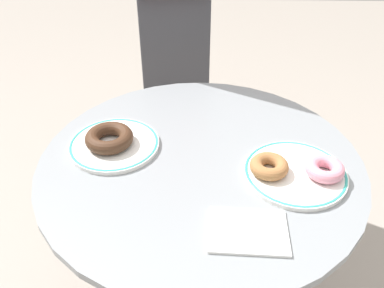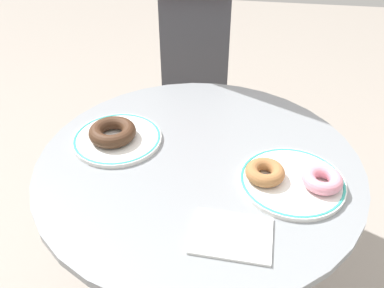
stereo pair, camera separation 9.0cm
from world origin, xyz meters
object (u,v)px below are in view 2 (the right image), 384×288
object	(u,v)px
cafe_table	(198,226)
donut_cinnamon	(265,172)
plate_left	(117,139)
plate_right	(292,181)
donut_pink_frosted	(322,180)
donut_chocolate	(112,132)
paper_napkin	(232,235)
person_figure	(194,0)

from	to	relation	value
cafe_table	donut_cinnamon	world-z (taller)	donut_cinnamon
plate_left	plate_right	world-z (taller)	same
donut_pink_frosted	cafe_table	bearing A→B (deg)	167.88
donut_chocolate	paper_napkin	bearing A→B (deg)	-39.66
donut_chocolate	donut_pink_frosted	bearing A→B (deg)	-11.44
donut_cinnamon	paper_napkin	size ratio (longest dim) A/B	0.57
plate_right	donut_pink_frosted	bearing A→B (deg)	-8.12
plate_right	donut_cinnamon	distance (m)	0.06
person_figure	donut_pink_frosted	bearing A→B (deg)	-62.93
plate_left	paper_napkin	xyz separation A→B (m)	(0.29, -0.25, -0.00)
paper_napkin	donut_chocolate	bearing A→B (deg)	140.34
donut_pink_frosted	paper_napkin	size ratio (longest dim) A/B	0.57
plate_right	donut_cinnamon	size ratio (longest dim) A/B	2.68
cafe_table	paper_napkin	distance (m)	0.32
plate_left	donut_chocolate	bearing A→B (deg)	-151.37
plate_right	donut_cinnamon	bearing A→B (deg)	-177.80
plate_left	donut_chocolate	world-z (taller)	donut_chocolate
cafe_table	plate_right	size ratio (longest dim) A/B	3.31
plate_left	donut_cinnamon	size ratio (longest dim) A/B	2.56
plate_right	donut_pink_frosted	size ratio (longest dim) A/B	2.68
cafe_table	plate_left	xyz separation A→B (m)	(-0.20, 0.04, 0.22)
donut_pink_frosted	donut_cinnamon	world-z (taller)	same
plate_left	person_figure	world-z (taller)	person_figure
plate_right	donut_chocolate	xyz separation A→B (m)	(-0.41, 0.09, 0.02)
cafe_table	donut_pink_frosted	size ratio (longest dim) A/B	8.88
plate_left	paper_napkin	size ratio (longest dim) A/B	1.45
donut_pink_frosted	person_figure	xyz separation A→B (m)	(-0.37, 0.73, 0.12)
paper_napkin	plate_left	bearing A→B (deg)	139.02
plate_left	donut_chocolate	distance (m)	0.02
cafe_table	donut_cinnamon	bearing A→B (deg)	-19.01
plate_right	paper_napkin	size ratio (longest dim) A/B	1.52
cafe_table	plate_right	xyz separation A→B (m)	(0.20, -0.05, 0.22)
donut_pink_frosted	paper_napkin	bearing A→B (deg)	-138.08
cafe_table	person_figure	distance (m)	0.77
donut_pink_frosted	person_figure	distance (m)	0.83
paper_napkin	person_figure	size ratio (longest dim) A/B	0.08
plate_right	donut_chocolate	world-z (taller)	donut_chocolate
donut_cinnamon	paper_napkin	bearing A→B (deg)	-109.27
plate_left	donut_cinnamon	bearing A→B (deg)	-15.12
plate_left	cafe_table	bearing A→B (deg)	-12.25
plate_left	donut_cinnamon	distance (m)	0.36
donut_chocolate	paper_napkin	size ratio (longest dim) A/B	0.77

